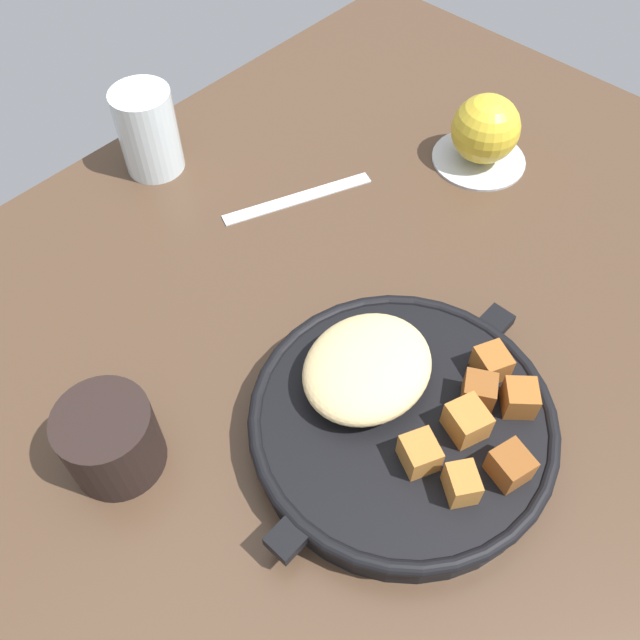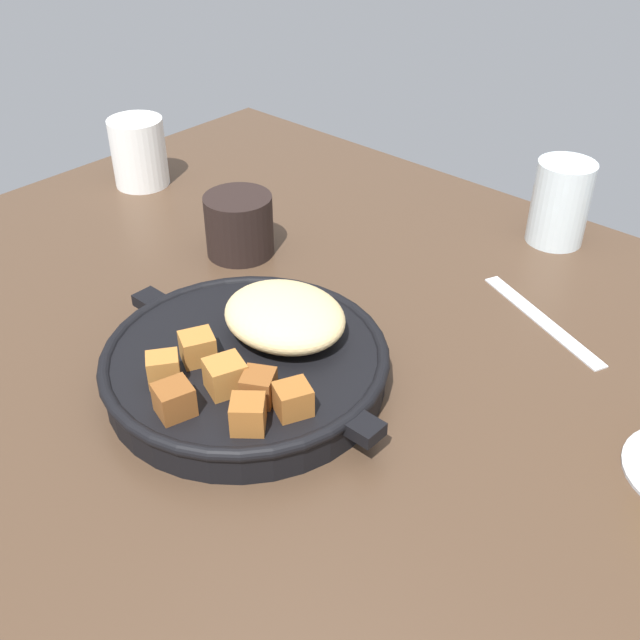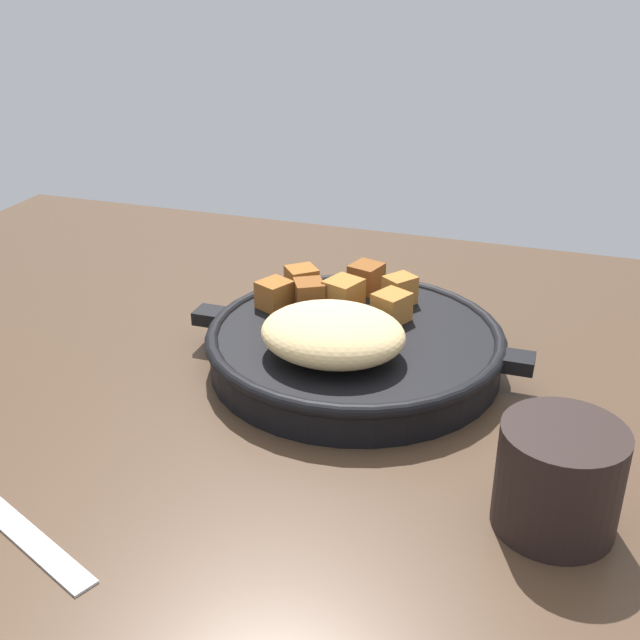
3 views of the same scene
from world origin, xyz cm
name	(u,v)px [view 3 (image 3 of 3)]	position (x,y,z in cm)	size (l,w,h in cm)	color
ground_plane	(292,416)	(0.00, 0.00, -1.20)	(111.25, 85.40, 2.40)	#473323
cast_iron_skillet	(352,342)	(-2.84, -7.02, 2.56)	(29.98, 25.62, 7.20)	black
butter_knife	(9,520)	(12.06, 19.23, 0.18)	(17.48, 1.60, 0.36)	silver
coffee_mug_dark	(559,478)	(-20.68, 8.32, 3.54)	(7.74, 7.74, 7.07)	black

